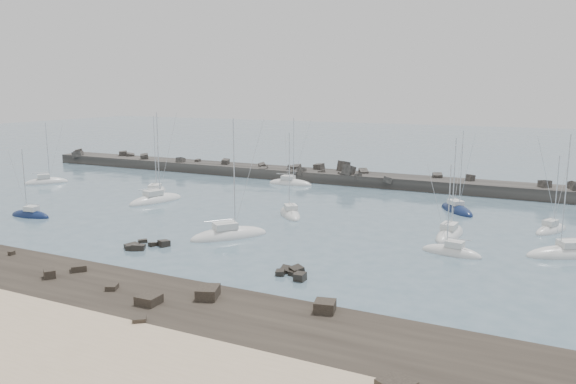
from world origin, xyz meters
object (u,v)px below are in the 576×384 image
object	(u,v)px
sailboat_1	(156,193)
sailboat_5	(290,214)
sailboat_4	(290,184)
sailboat_3	(156,201)
sailboat_0	(46,182)
sailboat_10	(566,255)
sailboat_8	(451,253)
sailboat_11	(551,231)
sailboat_6	(229,236)
sailboat_7	(457,210)
sailboat_2	(30,216)
sailboat_9	(450,235)

from	to	relation	value
sailboat_1	sailboat_5	distance (m)	25.92
sailboat_4	sailboat_3	bearing A→B (deg)	-116.40
sailboat_3	sailboat_4	distance (m)	24.54
sailboat_0	sailboat_10	distance (m)	81.47
sailboat_0	sailboat_1	xyz separation A→B (m)	(23.20, 0.95, -0.02)
sailboat_8	sailboat_11	xyz separation A→B (m)	(8.59, 14.17, 0.00)
sailboat_0	sailboat_6	distance (m)	50.18
sailboat_6	sailboat_8	bearing A→B (deg)	10.90
sailboat_4	sailboat_10	size ratio (longest dim) A/B	0.95
sailboat_0	sailboat_6	size ratio (longest dim) A/B	0.81
sailboat_0	sailboat_7	xyz separation A→B (m)	(67.78, 8.80, -0.02)
sailboat_2	sailboat_10	bearing A→B (deg)	10.81
sailboat_5	sailboat_10	size ratio (longest dim) A/B	0.89
sailboat_8	sailboat_10	world-z (taller)	sailboat_10
sailboat_2	sailboat_11	bearing A→B (deg)	19.69
sailboat_11	sailboat_4	bearing A→B (deg)	159.69
sailboat_6	sailboat_11	bearing A→B (deg)	30.32
sailboat_9	sailboat_11	size ratio (longest dim) A/B	1.24
sailboat_4	sailboat_6	bearing A→B (deg)	-74.82
sailboat_0	sailboat_5	distance (m)	48.89
sailboat_3	sailboat_9	world-z (taller)	sailboat_3
sailboat_7	sailboat_11	size ratio (longest dim) A/B	1.22
sailboat_9	sailboat_0	bearing A→B (deg)	176.21
sailboat_5	sailboat_3	bearing A→B (deg)	-177.47
sailboat_5	sailboat_9	world-z (taller)	sailboat_9
sailboat_3	sailboat_11	size ratio (longest dim) A/B	1.45
sailboat_3	sailboat_9	xyz separation A→B (m)	(41.93, -0.47, -0.01)
sailboat_3	sailboat_10	distance (m)	53.79
sailboat_6	sailboat_7	bearing A→B (deg)	50.84
sailboat_1	sailboat_6	bearing A→B (deg)	-34.88
sailboat_6	sailboat_7	xyz separation A→B (m)	(20.22, 24.83, -0.01)
sailboat_7	sailboat_8	world-z (taller)	sailboat_7
sailboat_2	sailboat_11	world-z (taller)	sailboat_11
sailboat_4	sailboat_8	size ratio (longest dim) A/B	1.26
sailboat_0	sailboat_9	size ratio (longest dim) A/B	0.96
sailboat_10	sailboat_6	bearing A→B (deg)	-165.10
sailboat_2	sailboat_5	world-z (taller)	sailboat_5
sailboat_2	sailboat_5	bearing A→B (deg)	28.04
sailboat_8	sailboat_11	bearing A→B (deg)	58.78
sailboat_9	sailboat_11	distance (m)	12.41
sailboat_3	sailboat_11	xyz separation A→B (m)	(52.02, 6.76, -0.01)
sailboat_3	sailboat_6	bearing A→B (deg)	-30.63
sailboat_10	sailboat_11	xyz separation A→B (m)	(-1.69, 9.72, 0.01)
sailboat_5	sailboat_7	world-z (taller)	sailboat_7
sailboat_4	sailboat_5	xyz separation A→B (m)	(10.43, -21.04, 0.00)
sailboat_0	sailboat_8	xyz separation A→B (m)	(70.88, -11.54, -0.01)
sailboat_8	sailboat_10	xyz separation A→B (m)	(10.28, 4.45, -0.00)
sailboat_3	sailboat_8	size ratio (longest dim) A/B	1.43
sailboat_2	sailboat_6	xyz separation A→B (m)	(28.31, 2.89, 0.01)
sailboat_8	sailboat_7	bearing A→B (deg)	98.69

